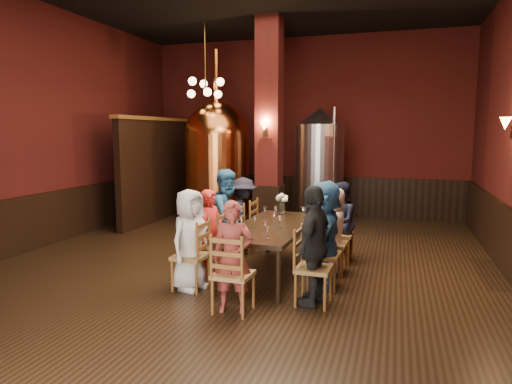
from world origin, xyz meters
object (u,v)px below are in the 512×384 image
(person_2, at_px, (228,216))
(copper_kettle, at_px, (217,160))
(person_0, at_px, (190,240))
(rose_vase, at_px, (282,201))
(dining_table, at_px, (272,229))
(steel_vessel, at_px, (319,167))
(person_1, at_px, (211,232))

(person_2, relative_size, copper_kettle, 0.38)
(person_0, xyz_separation_m, rose_vase, (0.82, 1.85, 0.30))
(dining_table, relative_size, steel_vessel, 0.91)
(person_1, xyz_separation_m, person_2, (0.02, 0.66, 0.13))
(dining_table, relative_size, copper_kettle, 0.61)
(person_1, xyz_separation_m, rose_vase, (0.79, 1.18, 0.34))
(copper_kettle, relative_size, steel_vessel, 1.50)
(person_0, xyz_separation_m, steel_vessel, (0.94, 4.92, 0.65))
(steel_vessel, bearing_deg, person_2, -103.91)
(dining_table, height_order, steel_vessel, steel_vessel)
(person_0, relative_size, person_1, 1.07)
(steel_vessel, xyz_separation_m, rose_vase, (-0.12, -3.07, -0.35))
(steel_vessel, bearing_deg, person_0, -100.80)
(person_2, relative_size, rose_vase, 4.24)
(dining_table, height_order, person_0, person_0)
(person_0, bearing_deg, person_1, 14.12)
(person_0, relative_size, copper_kettle, 0.34)
(dining_table, height_order, person_2, person_2)
(dining_table, relative_size, rose_vase, 6.71)
(person_2, bearing_deg, copper_kettle, 44.23)
(person_0, bearing_deg, dining_table, -26.24)
(person_0, relative_size, rose_vase, 3.78)
(copper_kettle, bearing_deg, steel_vessel, 8.97)
(person_0, height_order, steel_vessel, steel_vessel)
(dining_table, height_order, person_1, person_1)
(person_1, relative_size, person_2, 0.84)
(person_1, distance_m, rose_vase, 1.46)
(person_0, distance_m, copper_kettle, 4.83)
(person_2, bearing_deg, steel_vessel, 5.63)
(person_0, xyz_separation_m, person_1, (0.03, 0.67, -0.04))
(person_0, bearing_deg, steel_vessel, 5.46)
(dining_table, distance_m, person_1, 0.91)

